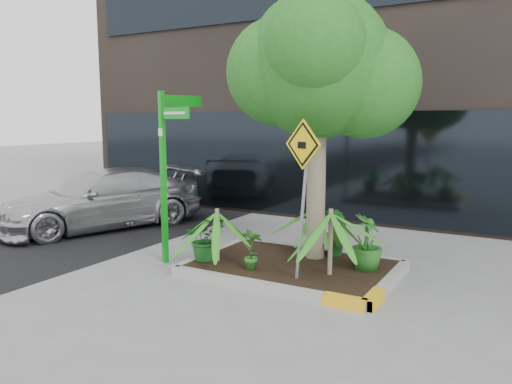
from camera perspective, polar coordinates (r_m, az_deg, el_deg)
The scene contains 14 objects.
ground at distance 8.24m, azimuth 2.01°, elevation -9.44°, with size 80.00×80.00×0.00m, color gray.
asphalt_road at distance 12.54m, azimuth -25.46°, elevation -4.04°, with size 7.00×80.00×0.01m, color black.
planter at distance 8.35m, azimuth 4.31°, elevation -8.49°, with size 3.35×2.36×0.15m.
tree at distance 8.51m, azimuth 7.15°, elevation 14.17°, with size 3.10×2.75×4.64m.
palm_front at distance 7.63m, azimuth 8.57°, elevation -2.41°, with size 1.15×1.15×1.28m.
palm_left at distance 8.33m, azimuth -4.47°, elevation -2.32°, with size 1.00×1.00×1.11m.
palm_back at distance 8.99m, azimuth 6.80°, elevation -2.03°, with size 0.91×0.91×1.01m.
parked_car at distance 12.09m, azimuth -17.20°, elevation -0.77°, with size 1.91×4.69×1.36m, color #B8B7BD.
shrub_a at distance 8.47m, azimuth -5.70°, elevation -5.29°, with size 0.68×0.68×0.75m, color #19591C.
shrub_b at distance 8.08m, azimuth 12.55°, elevation -5.65°, with size 0.49×0.49×0.88m, color #21601D.
shrub_c at distance 7.90m, azimuth -0.50°, elevation -6.48°, with size 0.36×0.36×0.69m, color #2B6D22.
shrub_d at distance 8.79m, azimuth 9.15°, elevation -4.52°, with size 0.47×0.47×0.85m, color #1E6825.
street_sign_post at distance 8.72m, azimuth -10.07°, elevation 3.81°, with size 0.84×1.06×2.99m.
cattle_sign at distance 7.31m, azimuth 5.38°, elevation 2.28°, with size 0.68×0.30×2.37m.
Camera 1 is at (3.61, -6.97, 2.52)m, focal length 35.00 mm.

